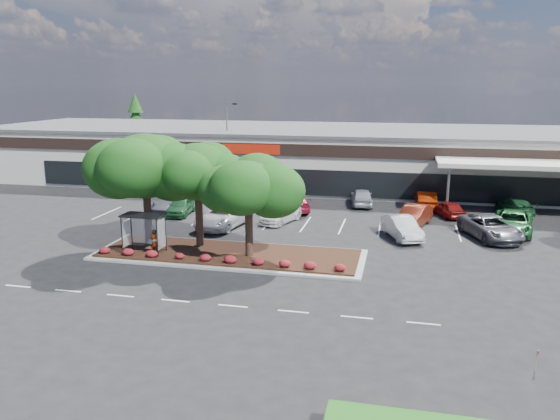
% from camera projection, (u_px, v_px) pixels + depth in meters
% --- Properties ---
extents(ground, '(160.00, 160.00, 0.00)m').
position_uv_depth(ground, '(240.00, 279.00, 32.25)').
color(ground, black).
rests_on(ground, ground).
extents(retail_store, '(80.40, 25.20, 6.25)m').
position_uv_depth(retail_store, '(325.00, 155.00, 63.74)').
color(retail_store, beige).
rests_on(retail_store, ground).
extents(landscape_island, '(18.00, 6.00, 0.26)m').
position_uv_depth(landscape_island, '(229.00, 254.00, 36.45)').
color(landscape_island, '#969691').
rests_on(landscape_island, ground).
extents(lane_markings, '(33.12, 20.06, 0.01)m').
position_uv_depth(lane_markings, '(278.00, 233.00, 42.18)').
color(lane_markings, silver).
rests_on(lane_markings, ground).
extents(shrub_row, '(17.00, 0.80, 0.50)m').
position_uv_depth(shrub_row, '(219.00, 258.00, 34.37)').
color(shrub_row, maroon).
rests_on(shrub_row, landscape_island).
extents(bus_shelter, '(2.75, 1.55, 2.59)m').
position_uv_depth(bus_shelter, '(144.00, 222.00, 36.15)').
color(bus_shelter, black).
rests_on(bus_shelter, landscape_island).
extents(island_tree_west, '(7.20, 7.20, 7.89)m').
position_uv_depth(island_tree_west, '(146.00, 189.00, 37.30)').
color(island_tree_west, '#0D3D10').
rests_on(island_tree_west, landscape_island).
extents(island_tree_mid, '(6.60, 6.60, 7.32)m').
position_uv_depth(island_tree_mid, '(198.00, 194.00, 37.27)').
color(island_tree_mid, '#0D3D10').
rests_on(island_tree_mid, landscape_island).
extents(island_tree_east, '(5.80, 5.80, 6.50)m').
position_uv_depth(island_tree_east, '(249.00, 207.00, 35.08)').
color(island_tree_east, '#0D3D10').
rests_on(island_tree_east, landscape_island).
extents(conifer_north_west, '(4.40, 4.40, 10.00)m').
position_uv_depth(conifer_north_west, '(136.00, 127.00, 81.28)').
color(conifer_north_west, '#0D3D10').
rests_on(conifer_north_west, ground).
extents(person_waiting, '(0.66, 0.46, 1.74)m').
position_uv_depth(person_waiting, '(155.00, 242.00, 35.65)').
color(person_waiting, '#594C47').
rests_on(person_waiting, landscape_island).
extents(light_pole, '(1.43, 0.67, 9.34)m').
position_uv_depth(light_pole, '(228.00, 150.00, 60.00)').
color(light_pole, '#969691').
rests_on(light_pole, ground).
extents(survey_stake, '(0.08, 0.14, 0.92)m').
position_uv_depth(survey_stake, '(537.00, 358.00, 21.71)').
color(survey_stake, '#9E8752').
rests_on(survey_stake, ground).
extents(car_0, '(2.88, 5.81, 1.58)m').
position_uv_depth(car_0, '(173.00, 202.00, 49.56)').
color(car_0, slate).
rests_on(car_0, ground).
extents(car_1, '(2.20, 4.62, 1.52)m').
position_uv_depth(car_1, '(181.00, 206.00, 47.90)').
color(car_1, '#22572E').
rests_on(car_1, ground).
extents(car_2, '(3.85, 6.52, 1.70)m').
position_uv_depth(car_2, '(224.00, 216.00, 43.77)').
color(car_2, silver).
rests_on(car_2, ground).
extents(car_4, '(3.33, 5.06, 1.36)m').
position_uv_depth(car_4, '(281.00, 214.00, 45.30)').
color(car_4, silver).
rests_on(car_4, ground).
extents(car_5, '(3.39, 5.20, 1.62)m').
position_uv_depth(car_5, '(402.00, 227.00, 40.59)').
color(car_5, silver).
rests_on(car_5, ground).
extents(car_6, '(3.23, 5.35, 1.67)m').
position_uv_depth(car_6, '(414.00, 216.00, 44.11)').
color(car_6, maroon).
rests_on(car_6, ground).
extents(car_7, '(4.78, 6.70, 1.69)m').
position_uv_depth(car_7, '(491.00, 227.00, 40.51)').
color(car_7, '#4D4F54').
rests_on(car_7, ground).
extents(car_8, '(3.95, 6.52, 1.69)m').
position_uv_depth(car_8, '(513.00, 222.00, 41.94)').
color(car_8, '#1C5729').
rests_on(car_8, ground).
extents(car_9, '(2.67, 5.18, 1.44)m').
position_uv_depth(car_9, '(175.00, 195.00, 52.73)').
color(car_9, '#753E07').
rests_on(car_9, ground).
extents(car_10, '(2.52, 5.09, 1.67)m').
position_uv_depth(car_10, '(180.00, 196.00, 51.75)').
color(car_10, slate).
rests_on(car_10, ground).
extents(car_11, '(3.14, 5.53, 1.72)m').
position_uv_depth(car_11, '(254.00, 195.00, 52.04)').
color(car_11, brown).
rests_on(car_11, ground).
extents(car_12, '(4.50, 6.22, 1.67)m').
position_uv_depth(car_12, '(292.00, 201.00, 49.41)').
color(car_12, maroon).
rests_on(car_12, ground).
extents(car_13, '(2.57, 5.01, 1.63)m').
position_uv_depth(car_13, '(362.00, 197.00, 51.49)').
color(car_13, '#A7ACB4').
rests_on(car_13, ground).
extents(car_15, '(1.96, 4.93, 1.59)m').
position_uv_depth(car_15, '(426.00, 199.00, 50.46)').
color(car_15, maroon).
rests_on(car_15, ground).
extents(car_16, '(3.04, 4.40, 1.39)m').
position_uv_depth(car_16, '(448.00, 209.00, 47.18)').
color(car_16, maroon).
rests_on(car_16, ground).
extents(car_17, '(3.03, 5.35, 1.46)m').
position_uv_depth(car_17, '(515.00, 206.00, 48.01)').
color(car_17, '#1E4F2E').
rests_on(car_17, ground).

